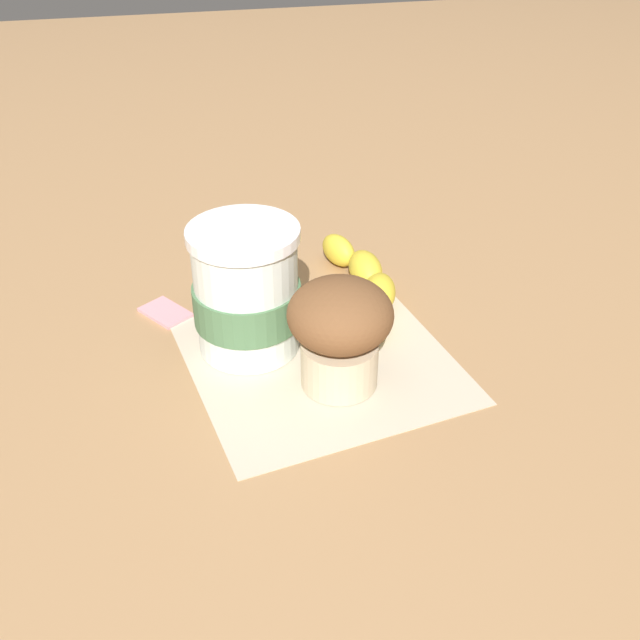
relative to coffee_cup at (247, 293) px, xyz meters
The scene contains 6 objects.
ground_plane 0.09m from the coffee_cup, 32.23° to the right, with size 3.00×3.00×0.00m, color #A87C51.
paper_napkin 0.09m from the coffee_cup, 32.23° to the right, with size 0.23×0.23×0.00m, color beige.
coffee_cup is the anchor object (origin of this frame).
muffin 0.10m from the coffee_cup, 46.83° to the right, with size 0.09×0.09×0.10m.
banana 0.15m from the coffee_cup, 25.08° to the left, with size 0.07×0.20×0.03m.
sugar_packet 0.12m from the coffee_cup, 135.13° to the left, with size 0.05×0.03×0.01m, color pink.
Camera 1 is at (-0.12, -0.53, 0.41)m, focal length 42.00 mm.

